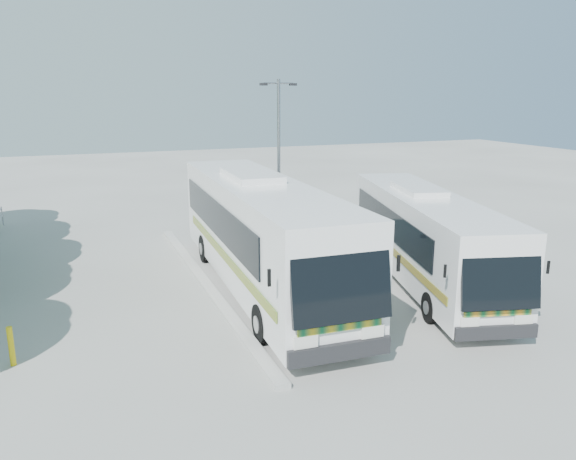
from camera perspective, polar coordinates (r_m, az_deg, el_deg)
name	(u,v)px	position (r m, az deg, el deg)	size (l,w,h in m)	color
ground	(284,294)	(19.52, -0.45, -6.56)	(100.00, 100.00, 0.00)	#A8A8A3
kerb_divider	(205,283)	(20.68, -8.45, -5.30)	(0.40, 16.00, 0.15)	#B2B2AD
coach_main	(261,231)	(19.58, -2.78, -0.14)	(3.32, 13.75, 3.79)	white
coach_adjacent	(425,235)	(20.88, 13.76, -0.54)	(5.21, 11.77, 3.21)	silver
lamppost	(279,155)	(25.43, -0.94, 7.66)	(1.80, 0.44, 7.35)	gray
bollard	(11,346)	(16.17, -26.30, -10.54)	(0.15, 0.15, 1.05)	gold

